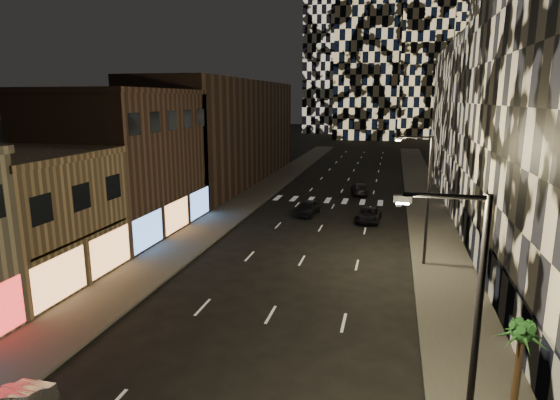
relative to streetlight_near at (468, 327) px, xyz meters
The scene contains 15 objects.
sidewalk_left 44.33m from the streetlight_near, 114.65° to the left, with size 4.00×120.00×0.15m, color #47443F.
sidewalk_right 40.38m from the streetlight_near, 87.64° to the left, with size 4.00×120.00×0.15m, color #47443F.
curb_left 43.50m from the streetlight_near, 112.12° to the left, with size 0.20×120.00×0.15m, color #4C4C47.
curb_right 40.35m from the streetlight_near, 90.65° to the left, with size 0.20×120.00×0.15m, color #4C4C47.
retail_tan 27.67m from the streetlight_near, 156.55° to the left, with size 10.00×10.00×8.00m, color #8A7053.
retail_brown 34.58m from the streetlight_near, 137.17° to the left, with size 10.00×15.00×12.00m, color #473128.
retail_filler_left 56.09m from the streetlight_near, 116.89° to the left, with size 10.00×40.00×14.00m, color #473128.
midrise_base 15.51m from the streetlight_near, 74.78° to the left, with size 0.60×25.00×3.00m, color #383838.
midrise_filler_right 48.56m from the streetlight_near, 76.08° to the left, with size 16.00×40.00×18.00m, color #232326.
streetlight_near is the anchor object (origin of this frame).
streetlight_far 20.00m from the streetlight_near, 90.00° to the left, with size 2.55×0.25×9.00m.
car_dark_midlane 34.51m from the streetlight_near, 107.64° to the left, with size 1.75×4.35×1.48m, color black.
car_dark_oncoming 45.07m from the streetlight_near, 97.69° to the left, with size 1.95×4.79×1.39m, color black.
car_dark_rightlane 31.91m from the streetlight_near, 97.70° to the left, with size 2.15×4.67×1.30m, color black.
palm_tree 4.71m from the streetlight_near, 55.71° to the left, with size 1.99×1.97×3.91m.
Camera 1 is at (6.07, -2.92, 11.61)m, focal length 30.00 mm.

